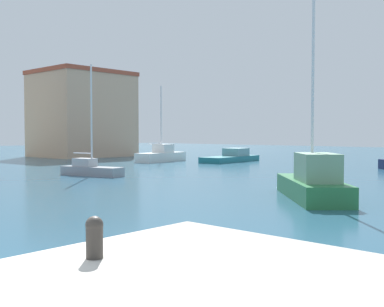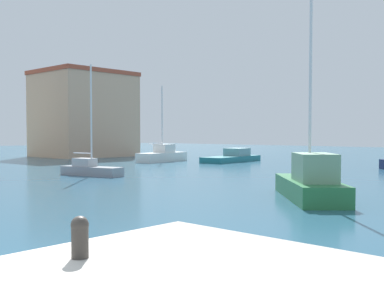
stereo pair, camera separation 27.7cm
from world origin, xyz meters
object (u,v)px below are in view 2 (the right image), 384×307
object	(u,v)px
sailboat_white_mid_harbor	(163,155)
sailboat_green_distant_north	(311,182)
mooring_bollard	(80,235)
sailboat_grey_center_channel	(90,168)
motorboat_teal_near_pier	(233,157)

from	to	relation	value
sailboat_white_mid_harbor	sailboat_green_distant_north	world-z (taller)	sailboat_green_distant_north
mooring_bollard	sailboat_grey_center_channel	distance (m)	25.40
sailboat_white_mid_harbor	sailboat_grey_center_channel	xyz separation A→B (m)	(-14.32, -7.91, -0.15)
mooring_bollard	motorboat_teal_near_pier	bearing A→B (deg)	34.52
sailboat_green_distant_north	sailboat_grey_center_channel	bearing A→B (deg)	88.28
mooring_bollard	sailboat_green_distant_north	size ratio (longest dim) A/B	0.07
sailboat_green_distant_north	sailboat_grey_center_channel	xyz separation A→B (m)	(0.50, 16.67, -0.24)
sailboat_green_distant_north	sailboat_grey_center_channel	distance (m)	16.68
motorboat_teal_near_pier	sailboat_grey_center_channel	size ratio (longest dim) A/B	1.05
motorboat_teal_near_pier	sailboat_grey_center_channel	distance (m)	19.24
sailboat_grey_center_channel	mooring_bollard	bearing A→B (deg)	-125.66
motorboat_teal_near_pier	sailboat_white_mid_harbor	bearing A→B (deg)	132.11
sailboat_green_distant_north	motorboat_teal_near_pier	xyz separation A→B (m)	(19.56, 19.33, -0.29)
sailboat_green_distant_north	sailboat_white_mid_harbor	bearing A→B (deg)	58.92
sailboat_white_mid_harbor	mooring_bollard	bearing A→B (deg)	-135.58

